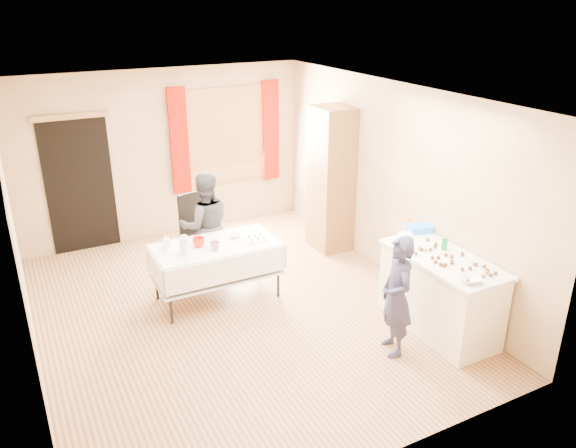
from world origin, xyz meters
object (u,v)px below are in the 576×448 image
cabinet (331,180)px  counter (440,294)px  girl (397,296)px  chair (203,248)px  woman (206,226)px  party_table (217,266)px

cabinet → counter: cabinet is taller
cabinet → girl: 2.81m
counter → girl: (-0.72, -0.12, 0.22)m
chair → woman: bearing=-108.8°
chair → woman: size_ratio=0.75×
party_table → girl: 2.34m
girl → woman: size_ratio=0.91×
cabinet → counter: (-0.10, -2.54, -0.62)m
party_table → chair: size_ratio=1.41×
cabinet → girl: size_ratio=1.60×
party_table → woman: (0.11, 0.66, 0.29)m
woman → counter: bearing=136.4°
party_table → girl: girl is taller
chair → girl: 3.05m
party_table → chair: bearing=82.7°
counter → girl: bearing=-170.5°
cabinet → counter: size_ratio=1.46×
chair → girl: bearing=-85.1°
counter → party_table: bearing=137.4°
girl → chair: bearing=-142.2°
party_table → counter: bearing=-42.4°
cabinet → chair: 2.11m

